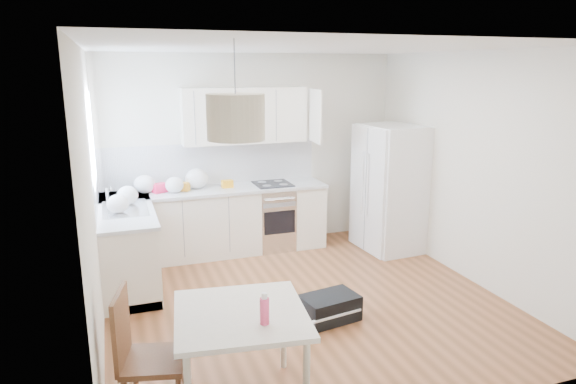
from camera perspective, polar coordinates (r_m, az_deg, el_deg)
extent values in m
plane|color=brown|center=(5.80, 1.93, -11.98)|extent=(4.20, 4.20, 0.00)
plane|color=white|center=(5.23, 2.18, 15.75)|extent=(4.20, 4.20, 0.00)
plane|color=silver|center=(7.31, -3.95, 4.53)|extent=(4.20, 0.00, 4.20)
plane|color=silver|center=(5.01, -20.96, -0.65)|extent=(0.00, 4.20, 4.20)
plane|color=silver|center=(6.41, 19.84, 2.43)|extent=(0.00, 4.20, 4.20)
cube|color=#BFE0F9|center=(6.07, -20.96, 5.58)|extent=(0.02, 1.00, 1.00)
cube|color=white|center=(7.10, -7.86, -3.39)|extent=(3.00, 0.60, 0.88)
cube|color=white|center=(6.41, -17.37, -5.81)|extent=(0.60, 1.80, 0.88)
cube|color=silver|center=(6.98, -7.98, 0.22)|extent=(3.02, 0.64, 0.04)
cube|color=silver|center=(6.28, -17.67, -1.84)|extent=(0.64, 1.82, 0.04)
cube|color=white|center=(7.20, -8.53, 3.13)|extent=(3.00, 0.01, 0.58)
cube|color=white|center=(6.21, -20.58, 0.70)|extent=(0.01, 1.80, 0.58)
cube|color=white|center=(7.06, -4.86, 8.48)|extent=(1.70, 0.32, 0.75)
cube|color=beige|center=(3.91, -5.29, -13.41)|extent=(1.07, 1.07, 0.04)
cylinder|color=white|center=(4.42, -11.23, -15.74)|extent=(0.05, 0.05, 0.72)
cylinder|color=white|center=(4.49, -0.51, -14.97)|extent=(0.05, 0.05, 0.72)
cylinder|color=#E13E65|center=(3.68, -2.62, -12.80)|extent=(0.07, 0.07, 0.23)
cube|color=black|center=(5.37, 4.65, -12.68)|extent=(0.62, 0.46, 0.26)
cylinder|color=beige|center=(3.58, -5.82, 8.29)|extent=(0.46, 0.46, 0.31)
ellipsoid|color=white|center=(6.88, -15.66, 0.84)|extent=(0.27, 0.23, 0.24)
ellipsoid|color=white|center=(6.81, -12.51, 0.77)|extent=(0.23, 0.20, 0.21)
ellipsoid|color=white|center=(6.99, -10.11, 1.48)|extent=(0.31, 0.26, 0.28)
ellipsoid|color=white|center=(6.39, -17.41, -0.34)|extent=(0.25, 0.21, 0.22)
ellipsoid|color=white|center=(6.02, -18.39, -1.28)|extent=(0.24, 0.20, 0.22)
cube|color=orange|center=(7.01, -6.75, 0.91)|extent=(0.16, 0.10, 0.10)
cube|color=orange|center=(6.92, -11.58, 0.59)|extent=(0.19, 0.18, 0.11)
cube|color=#BE173B|center=(6.89, -14.06, 0.43)|extent=(0.21, 0.18, 0.12)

